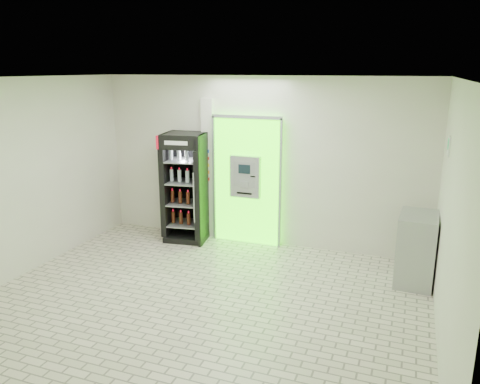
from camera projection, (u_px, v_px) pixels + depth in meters
The scene contains 7 objects.
ground at pixel (202, 301), 6.46m from camera, with size 6.00×6.00×0.00m, color beige.
room_shell at pixel (199, 171), 5.99m from camera, with size 6.00×6.00×6.00m.
atm_assembly at pixel (247, 180), 8.41m from camera, with size 1.30×0.24×2.33m.
pillar at pixel (208, 169), 8.67m from camera, with size 0.22×0.11×2.60m.
beverage_cooler at pixel (187, 189), 8.61m from camera, with size 0.84×0.79×2.00m.
steel_cabinet at pixel (416, 249), 6.91m from camera, with size 0.57×0.82×1.06m.
exit_sign at pixel (449, 146), 6.18m from camera, with size 0.02×0.22×0.26m.
Camera 1 is at (2.53, -5.31, 3.12)m, focal length 35.00 mm.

